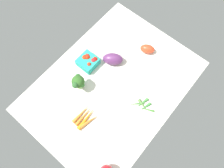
# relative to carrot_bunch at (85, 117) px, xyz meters

# --- Properties ---
(tablecloth) EXTENTS (1.04, 0.76, 0.02)m
(tablecloth) POSITION_rel_carrot_bunch_xyz_m (0.25, 0.01, -0.02)
(tablecloth) COLOR silver
(tablecloth) RESTS_ON ground
(carrot_bunch) EXTENTS (0.15, 0.11, 0.02)m
(carrot_bunch) POSITION_rel_carrot_bunch_xyz_m (0.00, 0.00, 0.00)
(carrot_bunch) COLOR orange
(carrot_bunch) RESTS_ON tablecloth
(roma_tomato) EXTENTS (0.09, 0.11, 0.06)m
(roma_tomato) POSITION_rel_carrot_bunch_xyz_m (0.58, -0.01, 0.02)
(roma_tomato) COLOR #E74323
(roma_tomato) RESTS_ON tablecloth
(broccoli_head) EXTENTS (0.09, 0.08, 0.12)m
(broccoli_head) POSITION_rel_carrot_bunch_xyz_m (0.12, 0.16, 0.07)
(broccoli_head) COLOR #95BF79
(broccoli_head) RESTS_ON tablecloth
(okra_pile) EXTENTS (0.10, 0.15, 0.02)m
(okra_pile) POSITION_rel_carrot_bunch_xyz_m (0.27, -0.21, -0.00)
(okra_pile) COLOR #55803B
(okra_pile) RESTS_ON tablecloth
(eggplant) EXTENTS (0.14, 0.15, 0.08)m
(eggplant) POSITION_rel_carrot_bunch_xyz_m (0.38, 0.11, 0.03)
(eggplant) COLOR #623065
(eggplant) RESTS_ON tablecloth
(berry_basket) EXTENTS (0.11, 0.11, 0.07)m
(berry_basket) POSITION_rel_carrot_bunch_xyz_m (0.27, 0.22, 0.02)
(berry_basket) COLOR teal
(berry_basket) RESTS_ON tablecloth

